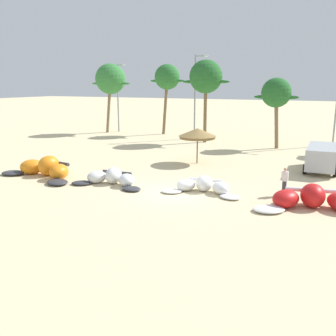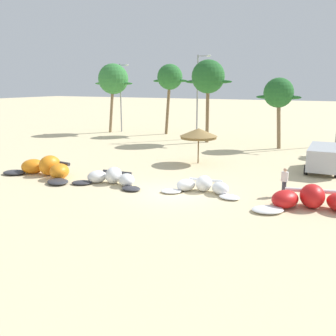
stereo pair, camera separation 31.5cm
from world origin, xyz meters
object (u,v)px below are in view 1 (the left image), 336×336
(palm_leftmost, at_px, (110,79))
(beach_umbrella_near_van, at_px, (197,133))
(person_near_kites, at_px, (285,182))
(palm_left_of_gap, at_px, (206,77))
(lamppost_west_center, at_px, (196,93))
(palm_center_left, at_px, (276,94))
(lamppost_west, at_px, (118,95))
(kite_left_of_center, at_px, (203,186))
(kite_center, at_px, (314,200))
(palm_left, at_px, (167,78))
(kite_left, at_px, (112,178))
(parked_van, at_px, (322,156))
(kite_far_left, at_px, (45,169))

(palm_leftmost, bearing_deg, beach_umbrella_near_van, -37.24)
(person_near_kites, relative_size, palm_leftmost, 0.19)
(palm_left_of_gap, xyz_separation_m, lamppost_west_center, (-1.86, 1.97, -1.68))
(beach_umbrella_near_van, bearing_deg, palm_center_left, 67.32)
(beach_umbrella_near_van, distance_m, lamppost_west, 21.95)
(kite_left_of_center, xyz_separation_m, kite_center, (6.09, -0.35, 0.11))
(palm_left, bearing_deg, lamppost_west, -175.77)
(kite_left, height_order, palm_center_left, palm_center_left)
(beach_umbrella_near_van, height_order, parked_van, beach_umbrella_near_van)
(palm_center_left, height_order, lamppost_west_center, lamppost_west_center)
(person_near_kites, relative_size, palm_left_of_gap, 0.19)
(kite_far_left, distance_m, lamppost_west_center, 21.80)
(kite_left_of_center, xyz_separation_m, beach_umbrella_near_van, (-3.30, 7.42, 2.05))
(parked_van, bearing_deg, person_near_kites, -100.93)
(kite_far_left, bearing_deg, palm_leftmost, 112.96)
(kite_center, height_order, palm_left, palm_left)
(beach_umbrella_near_van, distance_m, lamppost_west_center, 13.83)
(kite_center, xyz_separation_m, beach_umbrella_near_van, (-9.39, 7.77, 1.94))
(kite_far_left, height_order, kite_center, kite_far_left)
(palm_leftmost, distance_m, lamppost_west_center, 11.89)
(person_near_kites, height_order, palm_center_left, palm_center_left)
(kite_center, distance_m, palm_left, 30.20)
(beach_umbrella_near_van, relative_size, palm_center_left, 0.44)
(kite_center, xyz_separation_m, parked_van, (-0.25, 9.30, 0.62))
(kite_far_left, distance_m, person_near_kites, 15.72)
(beach_umbrella_near_van, relative_size, palm_left_of_gap, 0.34)
(kite_center, relative_size, palm_left_of_gap, 0.71)
(lamppost_west, bearing_deg, kite_center, -40.13)
(kite_left, bearing_deg, kite_far_left, -177.34)
(palm_center_left, bearing_deg, person_near_kites, -77.66)
(beach_umbrella_near_van, bearing_deg, parked_van, 9.55)
(kite_center, xyz_separation_m, palm_center_left, (-5.22, 17.75, 4.84))
(parked_van, xyz_separation_m, palm_left_of_gap, (-12.41, 9.02, 5.80))
(parked_van, relative_size, lamppost_west_center, 0.51)
(person_near_kites, distance_m, lamppost_west, 31.83)
(lamppost_west, bearing_deg, palm_left_of_gap, -15.07)
(kite_left_of_center, xyz_separation_m, palm_left_of_gap, (-6.57, 17.98, 6.53))
(palm_left, xyz_separation_m, lamppost_west_center, (4.65, -2.12, -1.72))
(kite_left, distance_m, kite_center, 11.93)
(palm_left_of_gap, height_order, palm_center_left, palm_left_of_gap)
(lamppost_west, relative_size, lamppost_west_center, 0.93)
(kite_left, distance_m, beach_umbrella_near_van, 8.95)
(kite_left, distance_m, kite_left_of_center, 5.90)
(kite_left_of_center, xyz_separation_m, palm_center_left, (0.88, 17.40, 4.95))
(parked_van, xyz_separation_m, lamppost_west_center, (-14.27, 10.99, 4.12))
(palm_left, bearing_deg, palm_left_of_gap, -32.16)
(parked_van, relative_size, palm_leftmost, 0.55)
(beach_umbrella_near_van, relative_size, parked_van, 0.62)
(palm_leftmost, height_order, lamppost_west, palm_leftmost)
(palm_center_left, xyz_separation_m, lamppost_west_center, (-9.31, 2.55, -0.10))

